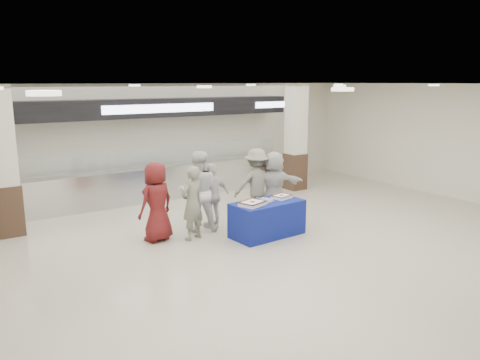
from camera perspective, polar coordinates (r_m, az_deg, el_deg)
ground at (r=9.03m, az=4.39°, el=-9.24°), size 14.00×14.00×0.00m
serving_line at (r=13.26m, az=-10.01°, el=2.64°), size 8.70×0.85×2.80m
column_left at (r=11.02m, az=-26.86°, el=1.63°), size 0.55×0.55×3.20m
column_right at (r=14.31m, az=6.80°, el=4.92°), size 0.55×0.55×3.20m
display_table at (r=10.05m, az=3.34°, el=-4.73°), size 1.59×0.87×0.75m
sheet_cake_left at (r=9.63m, az=1.52°, el=-2.84°), size 0.59×0.52×0.10m
sheet_cake_right at (r=10.26m, az=5.10°, el=-1.99°), size 0.46×0.40×0.09m
cupcake_tray at (r=9.94m, az=3.08°, el=-2.50°), size 0.43×0.38×0.06m
civilian_maroon at (r=9.77m, az=-10.14°, el=-2.64°), size 0.93×0.74×1.66m
soldier_a at (r=9.75m, az=-5.84°, el=-2.82°), size 0.66×0.54×1.56m
chef_tall at (r=10.28m, az=-5.10°, el=-1.38°), size 1.06×0.96×1.79m
chef_short at (r=10.56m, az=-3.38°, el=-1.90°), size 0.88×0.42×1.47m
soldier_b at (r=11.19m, az=2.03°, el=-0.47°), size 1.23×0.92×1.70m
civilian_white at (r=11.23m, az=4.14°, el=-0.61°), size 1.59×1.06×1.65m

